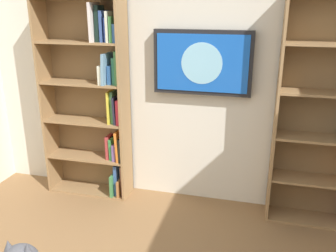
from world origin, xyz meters
TOP-DOWN VIEW (x-y plane):
  - wall_back at (0.00, -2.23)m, footprint 4.52×0.06m
  - bookshelf_right at (1.04, -2.06)m, footprint 0.86×0.28m
  - wall_mounted_tv at (-0.01, -2.15)m, footprint 0.90×0.07m

SIDE VIEW (x-z plane):
  - bookshelf_right at x=1.04m, z-range 0.02..1.97m
  - wall_back at x=0.00m, z-range 0.00..2.70m
  - wall_mounted_tv at x=-0.01m, z-range 1.10..1.69m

